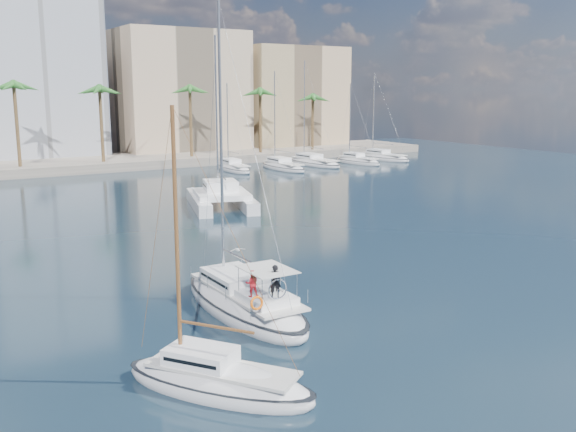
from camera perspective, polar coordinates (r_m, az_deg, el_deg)
ground at (r=36.88m, az=0.96°, el=-5.88°), size 160.00×160.00×0.00m
quay at (r=93.14m, az=-19.94°, el=4.24°), size 120.00×14.00×1.20m
building_beige at (r=107.75m, az=-9.66°, el=10.62°), size 20.00×14.00×20.00m
building_tan_right at (r=115.18m, az=0.13°, el=10.31°), size 18.00×12.00×18.00m
palm_centre at (r=88.67m, az=-19.80°, el=10.21°), size 3.60×3.60×12.30m
palm_right at (r=101.60m, az=-0.41°, el=10.91°), size 3.60×3.60×12.30m
main_sloop at (r=31.99m, az=-3.93°, el=-7.66°), size 3.46×10.71×15.88m
small_sloop at (r=24.22m, az=-6.29°, el=-14.38°), size 6.32×7.61×10.93m
catamaran at (r=60.08m, az=-5.99°, el=1.84°), size 8.28×11.76×15.70m
seagull at (r=40.81m, az=-4.52°, el=-3.01°), size 1.07×0.46×0.20m
moored_yacht_a at (r=86.69m, az=-4.84°, el=4.00°), size 3.37×9.52×11.90m
moored_yacht_b at (r=88.12m, az=-0.47°, el=4.16°), size 3.32×10.83×13.72m
moored_yacht_c at (r=93.29m, az=2.30°, el=4.54°), size 3.98×12.33×15.54m
moored_yacht_d at (r=95.51m, az=6.21°, el=4.64°), size 3.52×9.55×11.90m
moored_yacht_e at (r=101.14m, az=8.42°, el=4.95°), size 4.61×11.11×13.72m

